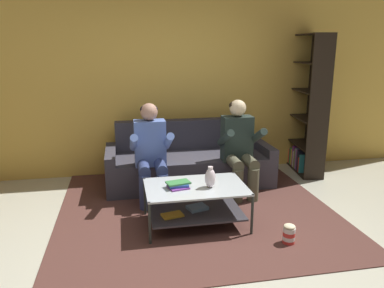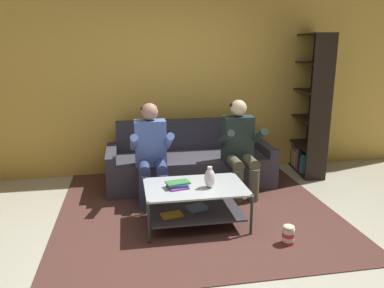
{
  "view_description": "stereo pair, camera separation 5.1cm",
  "coord_description": "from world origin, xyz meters",
  "px_view_note": "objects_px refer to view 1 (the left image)",
  "views": [
    {
      "loc": [
        -0.69,
        -3.04,
        1.84
      ],
      "look_at": [
        0.08,
        0.97,
        0.79
      ],
      "focal_mm": 35.0,
      "sensor_mm": 36.0,
      "label": 1
    },
    {
      "loc": [
        -0.64,
        -3.04,
        1.84
      ],
      "look_at": [
        0.08,
        0.97,
        0.79
      ],
      "focal_mm": 35.0,
      "sensor_mm": 36.0,
      "label": 2
    }
  ],
  "objects_px": {
    "vase": "(210,178)",
    "book_stack": "(178,185)",
    "bookshelf": "(309,120)",
    "popcorn_tub": "(289,234)",
    "couch": "(189,163)",
    "coffee_table": "(195,199)",
    "person_seated_left": "(151,150)",
    "person_seated_right": "(239,145)"
  },
  "relations": [
    {
      "from": "person_seated_left",
      "to": "vase",
      "type": "distance_m",
      "value": 0.99
    },
    {
      "from": "coffee_table",
      "to": "person_seated_left",
      "type": "bearing_deg",
      "value": 117.12
    },
    {
      "from": "person_seated_left",
      "to": "book_stack",
      "type": "xyz_separation_m",
      "value": [
        0.21,
        -0.78,
        -0.18
      ]
    },
    {
      "from": "couch",
      "to": "popcorn_tub",
      "type": "relative_size",
      "value": 11.0
    },
    {
      "from": "vase",
      "to": "book_stack",
      "type": "height_order",
      "value": "vase"
    },
    {
      "from": "popcorn_tub",
      "to": "person_seated_right",
      "type": "bearing_deg",
      "value": 93.68
    },
    {
      "from": "couch",
      "to": "coffee_table",
      "type": "height_order",
      "value": "couch"
    },
    {
      "from": "popcorn_tub",
      "to": "book_stack",
      "type": "bearing_deg",
      "value": 150.42
    },
    {
      "from": "person_seated_right",
      "to": "bookshelf",
      "type": "height_order",
      "value": "bookshelf"
    },
    {
      "from": "person_seated_right",
      "to": "popcorn_tub",
      "type": "distance_m",
      "value": 1.45
    },
    {
      "from": "person_seated_right",
      "to": "bookshelf",
      "type": "xyz_separation_m",
      "value": [
        1.32,
        0.72,
        0.14
      ]
    },
    {
      "from": "book_stack",
      "to": "bookshelf",
      "type": "bearing_deg",
      "value": 33.98
    },
    {
      "from": "book_stack",
      "to": "popcorn_tub",
      "type": "bearing_deg",
      "value": -29.58
    },
    {
      "from": "popcorn_tub",
      "to": "couch",
      "type": "bearing_deg",
      "value": 109.14
    },
    {
      "from": "book_stack",
      "to": "bookshelf",
      "type": "height_order",
      "value": "bookshelf"
    },
    {
      "from": "person_seated_right",
      "to": "coffee_table",
      "type": "bearing_deg",
      "value": -133.28
    },
    {
      "from": "person_seated_left",
      "to": "person_seated_right",
      "type": "bearing_deg",
      "value": 0.06
    },
    {
      "from": "couch",
      "to": "coffee_table",
      "type": "bearing_deg",
      "value": -97.33
    },
    {
      "from": "coffee_table",
      "to": "vase",
      "type": "distance_m",
      "value": 0.3
    },
    {
      "from": "person_seated_left",
      "to": "person_seated_right",
      "type": "relative_size",
      "value": 0.99
    },
    {
      "from": "coffee_table",
      "to": "bookshelf",
      "type": "height_order",
      "value": "bookshelf"
    },
    {
      "from": "vase",
      "to": "book_stack",
      "type": "bearing_deg",
      "value": 171.12
    },
    {
      "from": "couch",
      "to": "book_stack",
      "type": "distance_m",
      "value": 1.35
    },
    {
      "from": "person_seated_right",
      "to": "coffee_table",
      "type": "distance_m",
      "value": 1.11
    },
    {
      "from": "bookshelf",
      "to": "popcorn_tub",
      "type": "relative_size",
      "value": 10.01
    },
    {
      "from": "couch",
      "to": "person_seated_left",
      "type": "height_order",
      "value": "person_seated_left"
    },
    {
      "from": "coffee_table",
      "to": "popcorn_tub",
      "type": "distance_m",
      "value": 1.01
    },
    {
      "from": "bookshelf",
      "to": "person_seated_left",
      "type": "bearing_deg",
      "value": -163.53
    },
    {
      "from": "person_seated_left",
      "to": "popcorn_tub",
      "type": "height_order",
      "value": "person_seated_left"
    },
    {
      "from": "book_stack",
      "to": "popcorn_tub",
      "type": "relative_size",
      "value": 1.29
    },
    {
      "from": "person_seated_left",
      "to": "book_stack",
      "type": "distance_m",
      "value": 0.82
    },
    {
      "from": "coffee_table",
      "to": "bookshelf",
      "type": "relative_size",
      "value": 0.52
    },
    {
      "from": "popcorn_tub",
      "to": "bookshelf",
      "type": "bearing_deg",
      "value": 59.08
    },
    {
      "from": "person_seated_left",
      "to": "popcorn_tub",
      "type": "distance_m",
      "value": 1.88
    },
    {
      "from": "couch",
      "to": "popcorn_tub",
      "type": "bearing_deg",
      "value": -70.86
    },
    {
      "from": "coffee_table",
      "to": "popcorn_tub",
      "type": "bearing_deg",
      "value": -35.24
    },
    {
      "from": "coffee_table",
      "to": "person_seated_right",
      "type": "bearing_deg",
      "value": 46.72
    },
    {
      "from": "vase",
      "to": "popcorn_tub",
      "type": "distance_m",
      "value": 0.94
    },
    {
      "from": "person_seated_right",
      "to": "popcorn_tub",
      "type": "height_order",
      "value": "person_seated_right"
    },
    {
      "from": "person_seated_left",
      "to": "book_stack",
      "type": "relative_size",
      "value": 4.55
    },
    {
      "from": "coffee_table",
      "to": "popcorn_tub",
      "type": "xyz_separation_m",
      "value": [
        0.81,
        -0.57,
        -0.19
      ]
    },
    {
      "from": "couch",
      "to": "person_seated_left",
      "type": "bearing_deg",
      "value": -137.16
    }
  ]
}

